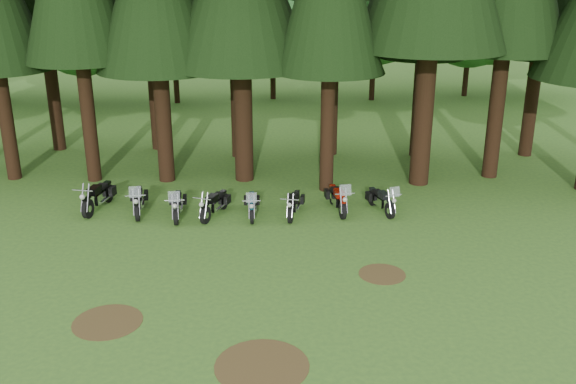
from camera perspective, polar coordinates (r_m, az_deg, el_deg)
name	(u,v)px	position (r m, az deg, el deg)	size (l,w,h in m)	color
ground	(229,284)	(18.70, -5.25, -8.14)	(120.00, 120.00, 0.00)	#3B6A28
decid_2	(84,26)	(43.06, -17.70, 13.86)	(6.72, 6.53, 8.40)	#301C10
decid_3	(177,33)	(42.26, -9.82, 13.77)	(6.12, 5.95, 7.65)	#301C10
decid_4	(277,33)	(43.03, -1.02, 13.96)	(5.93, 5.76, 7.41)	#301C10
decid_5	(382,4)	(42.84, 8.37, 16.24)	(8.45, 8.21, 10.56)	#301C10
decid_6	(477,18)	(45.69, 16.44, 14.58)	(7.06, 6.86, 8.82)	#301C10
decid_7	(549,2)	(47.03, 22.18, 15.34)	(8.44, 8.20, 10.55)	#301C10
dirt_patch_0	(108,322)	(17.44, -15.75, -11.05)	(1.80, 1.80, 0.01)	#4C3D1E
dirt_patch_1	(382,274)	(19.36, 8.36, -7.23)	(1.40, 1.40, 0.01)	#4C3D1E
dirt_patch_2	(262,366)	(15.23, -2.34, -15.18)	(2.20, 2.20, 0.01)	#4C3D1E
motorcycle_0	(98,197)	(24.83, -16.54, -0.44)	(0.61, 2.37, 0.97)	black
motorcycle_1	(138,201)	(24.10, -13.17, -0.81)	(0.58, 2.23, 1.40)	black
motorcycle_2	(177,205)	(23.46, -9.83, -1.19)	(0.46, 2.14, 1.35)	black
motorcycle_3	(214,205)	(23.36, -6.56, -1.13)	(0.87, 2.04, 0.87)	black
motorcycle_4	(252,206)	(23.22, -3.24, -1.22)	(0.37, 1.98, 1.25)	black
motorcycle_5	(294,205)	(23.27, 0.51, -1.14)	(0.51, 2.00, 0.82)	black
motorcycle_6	(338,199)	(23.72, 4.44, -0.66)	(0.60, 2.23, 1.40)	black
motorcycle_7	(381,201)	(23.86, 8.30, -0.78)	(0.87, 2.02, 1.29)	black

